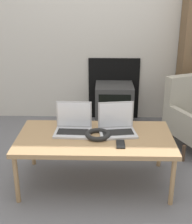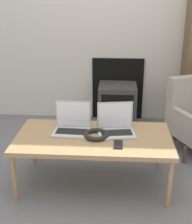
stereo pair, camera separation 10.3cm
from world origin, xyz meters
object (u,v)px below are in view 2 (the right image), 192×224
headphones (96,135)px  phone (118,145)px  laptop_left (72,125)px  tv (117,105)px  laptop_right (116,126)px

headphones → phone: size_ratio=1.53×
laptop_left → headphones: laptop_left is taller
headphones → tv: tv is taller
laptop_right → tv: (0.01, 1.16, -0.24)m
phone → tv: tv is taller
phone → headphones: bearing=142.8°
laptop_right → headphones: bearing=-157.1°
phone → laptop_left: bearing=149.1°
phone → tv: 1.40m
phone → tv: (-0.01, 1.39, -0.18)m
laptop_left → laptop_right: size_ratio=0.94×
headphones → phone: 0.22m
laptop_left → laptop_right: bearing=2.4°
headphones → phone: bearing=-37.2°
laptop_right → phone: bearing=-93.4°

